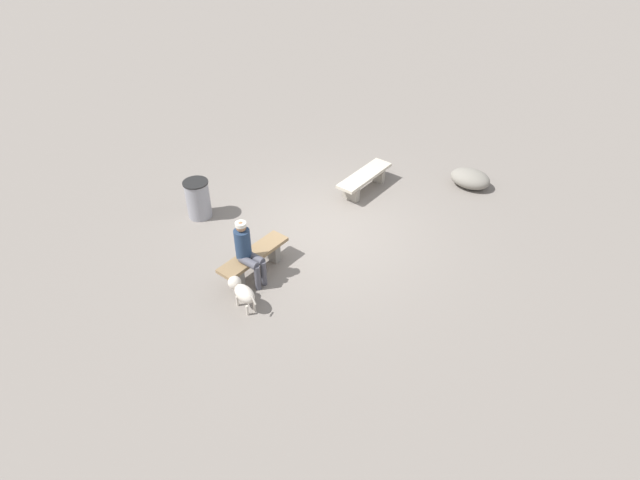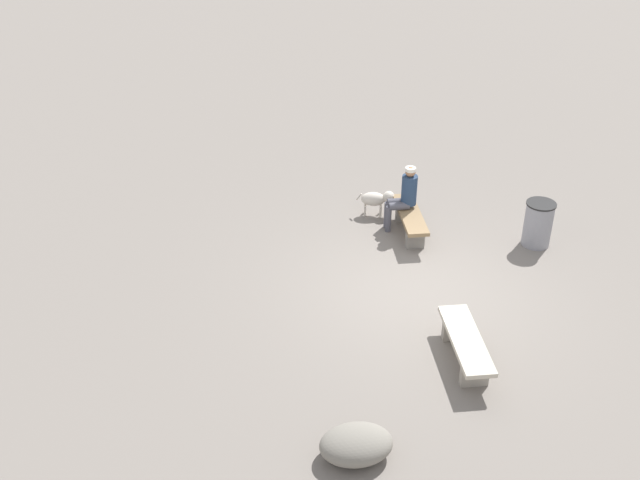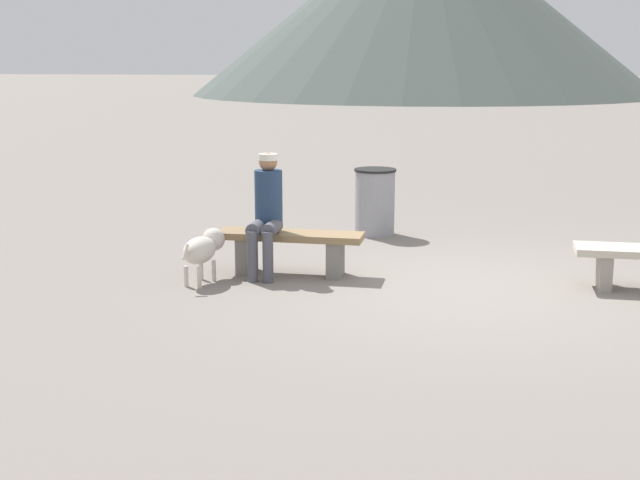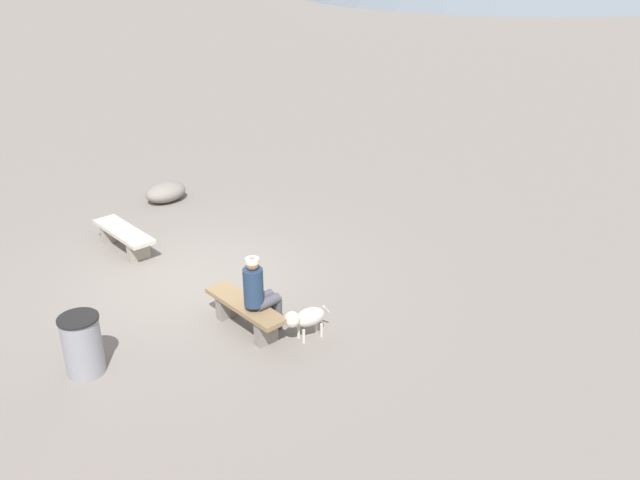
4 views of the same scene
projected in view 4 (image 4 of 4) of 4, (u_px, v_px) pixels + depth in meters
The scene contains 7 objects.
ground at pixel (195, 282), 11.40m from camera, with size 210.00×210.00×0.06m, color gray.
bench_left at pixel (124, 235), 12.34m from camera, with size 1.63×0.48×0.43m.
bench_right at pixel (246, 311), 9.88m from camera, with size 1.55×0.42×0.45m.
seated_person at pixel (259, 291), 9.61m from camera, with size 0.31×0.59×1.29m.
dog at pixel (305, 318), 9.63m from camera, with size 0.36×0.75×0.52m.
trash_bin at pixel (83, 345), 8.87m from camera, with size 0.54×0.54×0.86m.
boulder at pixel (166, 192), 14.64m from camera, with size 0.68×0.94×0.42m, color gray.
Camera 4 is at (8.77, -5.30, 5.47)m, focal length 37.26 mm.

